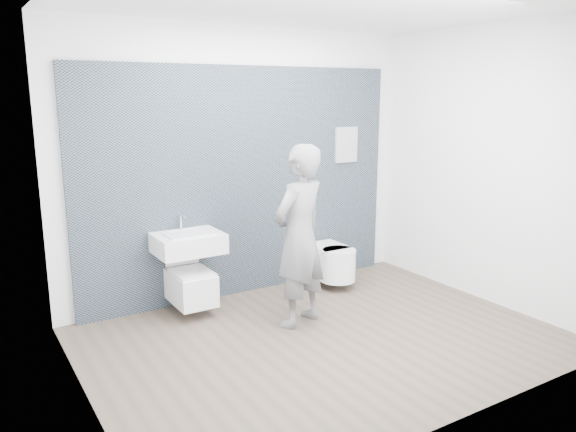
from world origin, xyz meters
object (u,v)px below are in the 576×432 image
toilet_square (191,285)px  toilet_rounded (331,262)px  washbasin (188,243)px  visitor (299,236)px

toilet_square → toilet_rounded: 1.65m
washbasin → visitor: size_ratio=0.38×
visitor → washbasin: bearing=-64.8°
toilet_square → washbasin: bearing=90.0°
washbasin → toilet_rounded: size_ratio=0.97×
washbasin → visitor: (0.77, -0.79, 0.13)m
washbasin → visitor: 1.11m
toilet_rounded → washbasin: bearing=176.7°
washbasin → toilet_square: 0.42m
visitor → toilet_rounded: bearing=-160.7°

